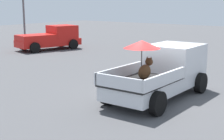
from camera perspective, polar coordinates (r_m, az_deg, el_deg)
ground_plane at (r=13.05m, az=7.53°, el=-4.67°), size 80.00×80.00×0.00m
pickup_truck_main at (r=13.20m, az=8.55°, el=-0.16°), size 5.08×2.30×2.26m
pickup_truck_red at (r=26.53m, az=-10.16°, el=5.28°), size 5.09×3.07×1.80m
motel_sign at (r=29.49m, az=-14.59°, el=10.44°), size 1.40×0.16×4.68m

